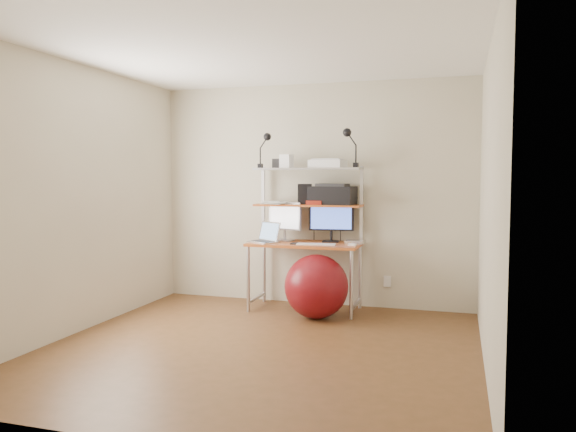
{
  "coord_description": "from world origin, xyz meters",
  "views": [
    {
      "loc": [
        1.59,
        -4.4,
        1.45
      ],
      "look_at": [
        -0.1,
        1.15,
        1.05
      ],
      "focal_mm": 35.0,
      "sensor_mm": 36.0,
      "label": 1
    }
  ],
  "objects_px": {
    "monitor_silver": "(285,219)",
    "monitor_black": "(331,219)",
    "laptop": "(266,238)",
    "exercise_ball": "(316,286)",
    "printer": "(333,195)"
  },
  "relations": [
    {
      "from": "monitor_silver",
      "to": "printer",
      "type": "height_order",
      "value": "printer"
    },
    {
      "from": "monitor_silver",
      "to": "printer",
      "type": "relative_size",
      "value": 0.92
    },
    {
      "from": "laptop",
      "to": "exercise_ball",
      "type": "distance_m",
      "value": 0.8
    },
    {
      "from": "laptop",
      "to": "printer",
      "type": "height_order",
      "value": "printer"
    },
    {
      "from": "monitor_silver",
      "to": "monitor_black",
      "type": "height_order",
      "value": "monitor_black"
    },
    {
      "from": "laptop",
      "to": "exercise_ball",
      "type": "xyz_separation_m",
      "value": [
        0.62,
        -0.22,
        -0.46
      ]
    },
    {
      "from": "monitor_black",
      "to": "printer",
      "type": "bearing_deg",
      "value": 59.56
    },
    {
      "from": "monitor_black",
      "to": "laptop",
      "type": "bearing_deg",
      "value": -166.92
    },
    {
      "from": "monitor_silver",
      "to": "printer",
      "type": "xyz_separation_m",
      "value": [
        0.53,
        0.05,
        0.27
      ]
    },
    {
      "from": "monitor_silver",
      "to": "monitor_black",
      "type": "xyz_separation_m",
      "value": [
        0.52,
        0.04,
        0.0
      ]
    },
    {
      "from": "printer",
      "to": "exercise_ball",
      "type": "distance_m",
      "value": 1.05
    },
    {
      "from": "monitor_silver",
      "to": "laptop",
      "type": "height_order",
      "value": "monitor_silver"
    },
    {
      "from": "monitor_black",
      "to": "exercise_ball",
      "type": "height_order",
      "value": "monitor_black"
    },
    {
      "from": "laptop",
      "to": "exercise_ball",
      "type": "relative_size",
      "value": 0.62
    },
    {
      "from": "monitor_black",
      "to": "exercise_ball",
      "type": "relative_size",
      "value": 0.75
    }
  ]
}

